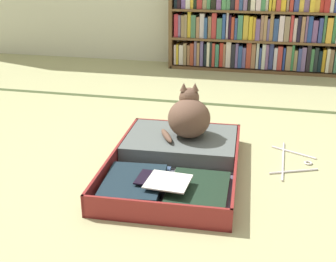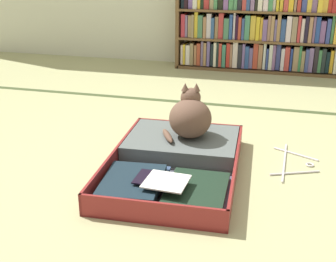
{
  "view_description": "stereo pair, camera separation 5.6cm",
  "coord_description": "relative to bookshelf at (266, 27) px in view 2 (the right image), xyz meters",
  "views": [
    {
      "loc": [
        0.39,
        -1.73,
        0.97
      ],
      "look_at": [
        -0.03,
        0.13,
        0.21
      ],
      "focal_mm": 47.74,
      "sensor_mm": 36.0,
      "label": 1
    },
    {
      "loc": [
        0.45,
        -1.72,
        0.97
      ],
      "look_at": [
        -0.03,
        0.13,
        0.21
      ],
      "focal_mm": 47.74,
      "sensor_mm": 36.0,
      "label": 2
    }
  ],
  "objects": [
    {
      "name": "clothes_hanger",
      "position": [
        0.26,
        -1.89,
        -0.38
      ],
      "size": [
        0.23,
        0.45,
        0.01
      ],
      "color": "silver",
      "rests_on": "ground_plane"
    },
    {
      "name": "bookshelf",
      "position": [
        0.0,
        0.0,
        0.0
      ],
      "size": [
        1.56,
        0.24,
        0.79
      ],
      "color": "brown",
      "rests_on": "ground_plane"
    },
    {
      "name": "open_suitcase",
      "position": [
        -0.29,
        -2.07,
        -0.34
      ],
      "size": [
        0.63,
        0.92,
        0.1
      ],
      "color": "maroon",
      "rests_on": "ground_plane"
    },
    {
      "name": "black_cat",
      "position": [
        -0.26,
        -1.89,
        -0.18
      ],
      "size": [
        0.29,
        0.28,
        0.27
      ],
      "color": "brown",
      "rests_on": "open_suitcase"
    },
    {
      "name": "ground_plane",
      "position": [
        -0.29,
        -2.26,
        -0.39
      ],
      "size": [
        10.0,
        10.0,
        0.0
      ],
      "primitive_type": "plane",
      "color": "tan"
    },
    {
      "name": "tatami_border",
      "position": [
        -0.29,
        -1.06,
        -0.38
      ],
      "size": [
        4.8,
        0.05,
        0.0
      ],
      "color": "#3F4C29",
      "rests_on": "ground_plane"
    }
  ]
}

